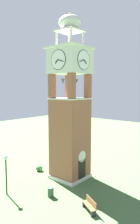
% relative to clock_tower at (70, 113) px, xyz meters
% --- Properties ---
extents(ground, '(80.00, 80.00, 0.00)m').
position_rel_clock_tower_xyz_m(ground, '(-0.00, 0.00, -6.76)').
color(ground, '#476B3D').
extents(clock_tower, '(3.69, 3.69, 16.45)m').
position_rel_clock_tower_xyz_m(clock_tower, '(0.00, 0.00, 0.00)').
color(clock_tower, '#93543D').
rests_on(clock_tower, ground).
extents(park_bench, '(1.14, 1.62, 0.95)m').
position_rel_clock_tower_xyz_m(park_bench, '(-3.75, -5.14, -6.28)').
color(park_bench, brown).
rests_on(park_bench, ground).
extents(lamp_post, '(0.36, 0.36, 3.50)m').
position_rel_clock_tower_xyz_m(lamp_post, '(-6.33, 1.84, -4.31)').
color(lamp_post, black).
rests_on(lamp_post, ground).
extents(trash_bin, '(0.52, 0.52, 0.80)m').
position_rel_clock_tower_xyz_m(trash_bin, '(-4.11, -1.33, -6.36)').
color(trash_bin, '#38513D').
rests_on(trash_bin, ground).
extents(shrub_near_entry, '(0.75, 0.75, 0.62)m').
position_rel_clock_tower_xyz_m(shrub_near_entry, '(-0.92, 3.74, -6.45)').
color(shrub_near_entry, '#336638').
rests_on(shrub_near_entry, ground).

